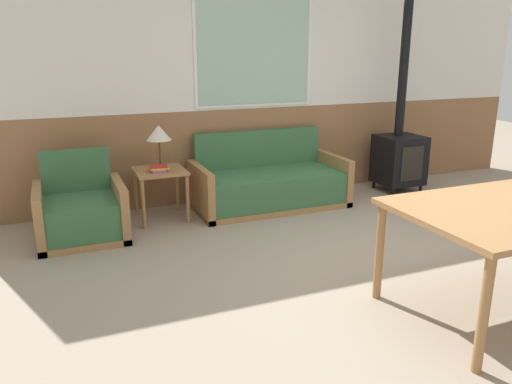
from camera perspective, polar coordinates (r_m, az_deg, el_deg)
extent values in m
plane|color=gray|center=(4.31, 17.45, -9.05)|extent=(16.00, 16.00, 0.00)
cube|color=#8E603D|center=(6.27, 2.51, 4.76)|extent=(7.20, 0.06, 1.09)
cube|color=silver|center=(6.15, 2.67, 17.18)|extent=(7.20, 0.06, 1.61)
cube|color=white|center=(5.98, -0.15, 15.88)|extent=(1.46, 0.01, 1.29)
cube|color=#99BCA8|center=(5.98, -0.12, 15.88)|extent=(1.38, 0.02, 1.21)
cube|color=#9E7042|center=(5.83, 1.59, -1.35)|extent=(1.74, 0.82, 0.06)
cube|color=#38663D|center=(5.75, 1.69, 0.53)|extent=(1.58, 0.74, 0.35)
cube|color=#38663D|center=(6.00, 0.23, 5.03)|extent=(1.58, 0.10, 0.43)
cube|color=#9E7042|center=(5.48, -6.35, 0.09)|extent=(0.08, 0.82, 0.55)
cube|color=#9E7042|center=(6.13, 8.73, 1.73)|extent=(0.08, 0.82, 0.55)
cube|color=#9E7042|center=(5.15, -19.12, -4.66)|extent=(0.82, 0.78, 0.06)
cube|color=#38663D|center=(5.07, -19.30, -2.65)|extent=(0.66, 0.70, 0.33)
cube|color=#38663D|center=(5.32, -19.93, 2.36)|extent=(0.66, 0.10, 0.42)
cube|color=#9E7042|center=(5.08, -23.50, -2.60)|extent=(0.08, 0.78, 0.53)
cube|color=#9E7042|center=(5.10, -15.25, -1.71)|extent=(0.08, 0.78, 0.53)
cube|color=#9E7042|center=(5.36, -10.94, 2.37)|extent=(0.52, 0.52, 0.03)
cylinder|color=#9E7042|center=(5.17, -12.76, -1.39)|extent=(0.04, 0.04, 0.52)
cylinder|color=#9E7042|center=(5.26, -7.80, -0.83)|extent=(0.04, 0.04, 0.52)
cylinder|color=#9E7042|center=(5.61, -13.59, -0.06)|extent=(0.04, 0.04, 0.52)
cylinder|color=#9E7042|center=(5.69, -9.00, 0.43)|extent=(0.04, 0.04, 0.52)
cylinder|color=#4C3823|center=(5.45, -10.86, 2.87)|extent=(0.13, 0.13, 0.02)
cylinder|color=#4C3823|center=(5.41, -10.94, 4.40)|extent=(0.02, 0.02, 0.28)
cone|color=beige|center=(5.37, -11.07, 6.67)|extent=(0.26, 0.26, 0.16)
cube|color=#994C84|center=(5.26, -11.07, 2.43)|extent=(0.15, 0.16, 0.03)
cube|color=gold|center=(5.26, -10.97, 2.70)|extent=(0.20, 0.15, 0.02)
cube|color=#B22823|center=(5.25, -11.11, 2.89)|extent=(0.21, 0.14, 0.02)
cylinder|color=#9E7042|center=(3.11, 24.57, -12.66)|extent=(0.06, 0.06, 0.72)
cylinder|color=#9E7042|center=(3.74, 13.93, -6.66)|extent=(0.06, 0.06, 0.72)
cylinder|color=black|center=(6.45, 15.37, -0.01)|extent=(0.04, 0.04, 0.10)
cylinder|color=black|center=(6.72, 18.29, 0.38)|extent=(0.04, 0.04, 0.10)
cylinder|color=black|center=(6.76, 13.30, 0.88)|extent=(0.04, 0.04, 0.10)
cylinder|color=black|center=(7.02, 16.17, 1.22)|extent=(0.04, 0.04, 0.10)
cube|color=black|center=(6.65, 16.02, 3.59)|extent=(0.54, 0.51, 0.61)
cube|color=black|center=(6.46, 17.41, 3.11)|extent=(0.32, 0.01, 0.43)
cylinder|color=black|center=(6.55, 16.55, 13.78)|extent=(0.11, 0.11, 1.74)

